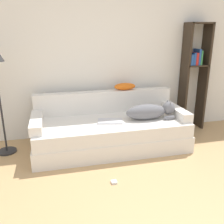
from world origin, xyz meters
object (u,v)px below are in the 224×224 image
Objects in this scene: couch at (110,134)px; laptop at (110,121)px; bookshelf at (194,71)px; throw_pillow at (125,86)px; dog at (151,111)px; power_adapter at (114,182)px.

laptop is (-0.02, -0.06, 0.22)m from couch.
throw_pillow is at bearing -178.24° from bookshelf.
dog is 0.61m from throw_pillow.
couch is 6.41× the size of throw_pillow.
laptop is (-0.59, 0.02, -0.10)m from dog.
dog is at bearing -151.27° from bookshelf.
bookshelf is at bearing 1.76° from throw_pillow.
throw_pillow is 0.19× the size of bookshelf.
throw_pillow is at bearing 69.06° from power_adapter.
bookshelf is (0.96, 0.52, 0.45)m from dog.
power_adapter is (-0.74, -0.82, -0.52)m from dog.
power_adapter is (-0.15, -0.83, -0.41)m from laptop.
dog is 2.17× the size of throw_pillow.
throw_pillow is (0.34, 0.47, 0.37)m from laptop.
laptop reaches higher than power_adapter.
couch is at bearing 79.15° from power_adapter.
laptop is at bearing -126.37° from throw_pillow.
couch is 0.66m from dog.
throw_pillow is 5.33× the size of power_adapter.
couch is at bearing -163.87° from bookshelf.
dog is at bearing 10.85° from laptop.
power_adapter is (-1.70, -1.34, -0.97)m from bookshelf.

